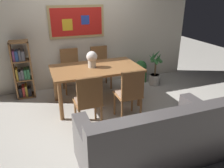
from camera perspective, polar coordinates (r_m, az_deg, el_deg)
name	(u,v)px	position (r m, az deg, el deg)	size (l,w,h in m)	color
ground_plane	(104,112)	(4.05, -2.17, -7.23)	(12.00, 12.00, 0.00)	#B7B2A8
wall_back_with_painting	(82,28)	(4.97, -7.88, 14.23)	(5.20, 0.14, 2.60)	beige
dining_table	(96,72)	(4.11, -4.18, 3.18)	(1.63, 0.93, 0.74)	brown
dining_chair_near_left	(89,99)	(3.34, -6.11, -3.78)	(0.40, 0.41, 0.91)	brown
dining_chair_far_left	(71,67)	(4.82, -10.67, 4.43)	(0.40, 0.41, 0.91)	brown
dining_chair_near_right	(130,91)	(3.58, 4.66, -1.84)	(0.40, 0.41, 0.91)	brown
dining_chair_far_right	(100,64)	(4.97, -3.08, 5.33)	(0.40, 0.41, 0.91)	brown
leather_couch	(151,140)	(2.88, 10.12, -14.17)	(1.80, 0.84, 0.84)	#514C4C
bookshelf	(23,72)	(4.77, -22.19, 2.96)	(0.36, 0.28, 1.17)	brown
potted_ivy	(141,71)	(5.40, 7.47, 3.38)	(0.30, 0.32, 0.53)	#B2ADA3
potted_palm	(155,72)	(5.19, 11.08, 3.15)	(0.40, 0.40, 0.82)	#B2ADA3
flower_vase	(92,58)	(4.04, -5.22, 6.65)	(0.21, 0.20, 0.30)	beige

